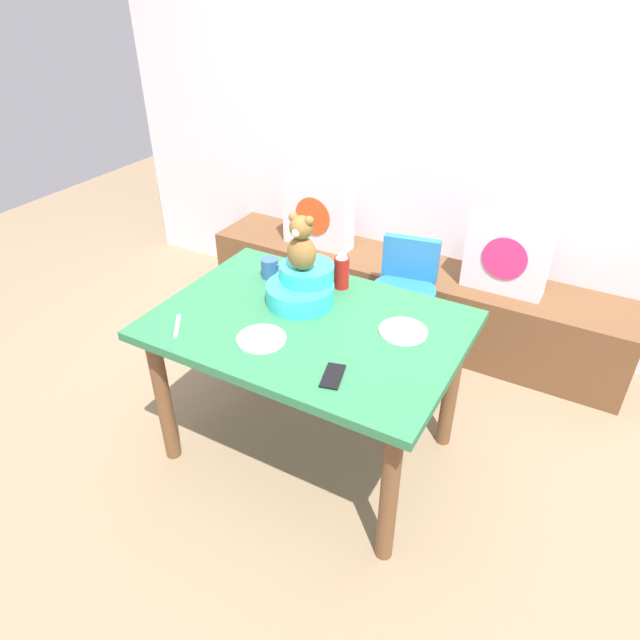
{
  "coord_description": "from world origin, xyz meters",
  "views": [
    {
      "loc": [
        1.02,
        -1.72,
        2.05
      ],
      "look_at": [
        0.0,
        0.1,
        0.69
      ],
      "focal_mm": 31.92,
      "sensor_mm": 36.0,
      "label": 1
    }
  ],
  "objects_px": {
    "pillow_floral_right": "(508,254)",
    "coffee_mug": "(270,268)",
    "pillow_floral_left": "(318,212)",
    "infant_seat_teal": "(302,287)",
    "teddy_bear": "(302,244)",
    "dinner_plate_near": "(403,331)",
    "cell_phone": "(333,376)",
    "dining_table": "(309,342)",
    "highchair": "(404,294)",
    "dinner_plate_far": "(261,339)",
    "ketchup_bottle": "(342,270)"
  },
  "relations": [
    {
      "from": "teddy_bear",
      "to": "ketchup_bottle",
      "type": "distance_m",
      "value": 0.29
    },
    {
      "from": "pillow_floral_right",
      "to": "coffee_mug",
      "type": "xyz_separation_m",
      "value": [
        -0.91,
        -0.93,
        0.11
      ]
    },
    {
      "from": "teddy_bear",
      "to": "pillow_floral_left",
      "type": "bearing_deg",
      "value": 115.95
    },
    {
      "from": "dinner_plate_near",
      "to": "pillow_floral_left",
      "type": "bearing_deg",
      "value": 133.17
    },
    {
      "from": "pillow_floral_left",
      "to": "dining_table",
      "type": "height_order",
      "value": "pillow_floral_left"
    },
    {
      "from": "ketchup_bottle",
      "to": "coffee_mug",
      "type": "relative_size",
      "value": 1.54
    },
    {
      "from": "infant_seat_teal",
      "to": "pillow_floral_right",
      "type": "bearing_deg",
      "value": 57.62
    },
    {
      "from": "coffee_mug",
      "to": "ketchup_bottle",
      "type": "bearing_deg",
      "value": 13.52
    },
    {
      "from": "teddy_bear",
      "to": "coffee_mug",
      "type": "height_order",
      "value": "teddy_bear"
    },
    {
      "from": "pillow_floral_left",
      "to": "dinner_plate_far",
      "type": "height_order",
      "value": "pillow_floral_left"
    },
    {
      "from": "teddy_bear",
      "to": "dinner_plate_near",
      "type": "xyz_separation_m",
      "value": [
        0.49,
        -0.02,
        -0.27
      ]
    },
    {
      "from": "pillow_floral_right",
      "to": "highchair",
      "type": "height_order",
      "value": "pillow_floral_right"
    },
    {
      "from": "dinner_plate_near",
      "to": "dinner_plate_far",
      "type": "relative_size",
      "value": 1.0
    },
    {
      "from": "pillow_floral_right",
      "to": "dining_table",
      "type": "distance_m",
      "value": 1.31
    },
    {
      "from": "coffee_mug",
      "to": "dinner_plate_near",
      "type": "xyz_separation_m",
      "value": [
        0.73,
        -0.13,
        -0.04
      ]
    },
    {
      "from": "highchair",
      "to": "infant_seat_teal",
      "type": "xyz_separation_m",
      "value": [
        -0.24,
        -0.63,
        0.29
      ]
    },
    {
      "from": "pillow_floral_right",
      "to": "coffee_mug",
      "type": "relative_size",
      "value": 3.67
    },
    {
      "from": "pillow_floral_left",
      "to": "coffee_mug",
      "type": "height_order",
      "value": "pillow_floral_left"
    },
    {
      "from": "highchair",
      "to": "infant_seat_teal",
      "type": "relative_size",
      "value": 2.39
    },
    {
      "from": "dining_table",
      "to": "cell_phone",
      "type": "bearing_deg",
      "value": -46.3
    },
    {
      "from": "coffee_mug",
      "to": "dinner_plate_far",
      "type": "height_order",
      "value": "coffee_mug"
    },
    {
      "from": "pillow_floral_left",
      "to": "teddy_bear",
      "type": "xyz_separation_m",
      "value": [
        0.51,
        -1.05,
        0.34
      ]
    },
    {
      "from": "infant_seat_teal",
      "to": "teddy_bear",
      "type": "relative_size",
      "value": 1.32
    },
    {
      "from": "teddy_bear",
      "to": "cell_phone",
      "type": "xyz_separation_m",
      "value": [
        0.37,
        -0.41,
        -0.27
      ]
    },
    {
      "from": "pillow_floral_right",
      "to": "teddy_bear",
      "type": "relative_size",
      "value": 1.76
    },
    {
      "from": "coffee_mug",
      "to": "dinner_plate_far",
      "type": "distance_m",
      "value": 0.53
    },
    {
      "from": "pillow_floral_left",
      "to": "highchair",
      "type": "distance_m",
      "value": 0.88
    },
    {
      "from": "teddy_bear",
      "to": "coffee_mug",
      "type": "bearing_deg",
      "value": 155.21
    },
    {
      "from": "dining_table",
      "to": "highchair",
      "type": "relative_size",
      "value": 1.63
    },
    {
      "from": "highchair",
      "to": "dinner_plate_near",
      "type": "distance_m",
      "value": 0.73
    },
    {
      "from": "infant_seat_teal",
      "to": "dinner_plate_far",
      "type": "height_order",
      "value": "infant_seat_teal"
    },
    {
      "from": "dining_table",
      "to": "teddy_bear",
      "type": "xyz_separation_m",
      "value": [
        -0.11,
        0.13,
        0.38
      ]
    },
    {
      "from": "cell_phone",
      "to": "dining_table",
      "type": "bearing_deg",
      "value": 119.05
    },
    {
      "from": "infant_seat_teal",
      "to": "teddy_bear",
      "type": "xyz_separation_m",
      "value": [
        -0.0,
        -0.0,
        0.21
      ]
    },
    {
      "from": "pillow_floral_left",
      "to": "teddy_bear",
      "type": "bearing_deg",
      "value": -64.05
    },
    {
      "from": "coffee_mug",
      "to": "dinner_plate_far",
      "type": "bearing_deg",
      "value": -60.67
    },
    {
      "from": "pillow_floral_left",
      "to": "cell_phone",
      "type": "distance_m",
      "value": 1.71
    },
    {
      "from": "pillow_floral_left",
      "to": "coffee_mug",
      "type": "distance_m",
      "value": 0.98
    },
    {
      "from": "infant_seat_teal",
      "to": "coffee_mug",
      "type": "distance_m",
      "value": 0.27
    },
    {
      "from": "highchair",
      "to": "cell_phone",
      "type": "distance_m",
      "value": 1.07
    },
    {
      "from": "ketchup_bottle",
      "to": "cell_phone",
      "type": "height_order",
      "value": "ketchup_bottle"
    },
    {
      "from": "pillow_floral_left",
      "to": "ketchup_bottle",
      "type": "distance_m",
      "value": 1.06
    },
    {
      "from": "pillow_floral_left",
      "to": "teddy_bear",
      "type": "relative_size",
      "value": 1.76
    },
    {
      "from": "teddy_bear",
      "to": "dinner_plate_near",
      "type": "bearing_deg",
      "value": -1.84
    },
    {
      "from": "pillow_floral_right",
      "to": "infant_seat_teal",
      "type": "bearing_deg",
      "value": -122.38
    },
    {
      "from": "teddy_bear",
      "to": "dinner_plate_far",
      "type": "height_order",
      "value": "teddy_bear"
    },
    {
      "from": "pillow_floral_left",
      "to": "cell_phone",
      "type": "height_order",
      "value": "pillow_floral_left"
    },
    {
      "from": "coffee_mug",
      "to": "dinner_plate_near",
      "type": "bearing_deg",
      "value": -9.96
    },
    {
      "from": "highchair",
      "to": "dinner_plate_near",
      "type": "xyz_separation_m",
      "value": [
        0.24,
        -0.65,
        0.22
      ]
    },
    {
      "from": "dining_table",
      "to": "infant_seat_teal",
      "type": "relative_size",
      "value": 3.9
    }
  ]
}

